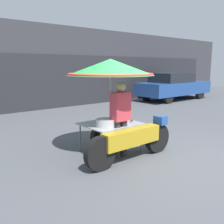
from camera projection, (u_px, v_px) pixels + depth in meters
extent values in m
plane|color=#4C4F54|center=(168.00, 159.00, 4.96)|extent=(36.00, 36.00, 0.00)
cube|color=#38383D|center=(19.00, 67.00, 10.72)|extent=(28.00, 2.00, 3.55)
cube|color=#28282D|center=(29.00, 83.00, 10.05)|extent=(23.80, 0.06, 2.31)
cylinder|color=black|center=(157.00, 138.00, 5.35)|extent=(0.62, 0.14, 0.62)
cylinder|color=black|center=(100.00, 154.00, 4.39)|extent=(0.62, 0.14, 0.62)
cube|color=#B7931E|center=(132.00, 137.00, 4.84)|extent=(1.35, 0.24, 0.32)
cube|color=#234C93|center=(160.00, 120.00, 5.33)|extent=(0.20, 0.24, 0.18)
cylinder|color=black|center=(102.00, 136.00, 5.59)|extent=(0.56, 0.14, 0.56)
cylinder|color=#515156|center=(141.00, 138.00, 5.35)|extent=(0.03, 0.03, 0.61)
cylinder|color=#515156|center=(115.00, 130.00, 5.99)|extent=(0.03, 0.03, 0.61)
cylinder|color=#515156|center=(104.00, 148.00, 4.73)|extent=(0.03, 0.03, 0.61)
cylinder|color=#515156|center=(80.00, 138.00, 5.37)|extent=(0.03, 0.03, 0.61)
cube|color=#9E9EA3|center=(111.00, 124.00, 5.30)|extent=(1.16, 0.99, 0.02)
cylinder|color=#B2B2B7|center=(110.00, 100.00, 5.21)|extent=(0.03, 0.03, 1.01)
cone|color=green|center=(110.00, 67.00, 5.08)|extent=(1.79, 1.79, 0.33)
torus|color=red|center=(110.00, 74.00, 5.11)|extent=(1.75, 1.75, 0.05)
cylinder|color=#B7B7BC|center=(106.00, 123.00, 4.99)|extent=(0.40, 0.40, 0.16)
cylinder|color=#939399|center=(122.00, 119.00, 5.30)|extent=(0.34, 0.34, 0.18)
cylinder|color=#2D2D33|center=(117.00, 139.00, 5.00)|extent=(0.14, 0.14, 0.76)
cylinder|color=#2D2D33|center=(124.00, 138.00, 5.12)|extent=(0.14, 0.14, 0.76)
cube|color=#C13847|center=(120.00, 106.00, 4.94)|extent=(0.38, 0.22, 0.57)
sphere|color=tan|center=(121.00, 87.00, 4.87)|extent=(0.21, 0.21, 0.21)
cylinder|color=black|center=(200.00, 93.00, 14.00)|extent=(0.62, 0.20, 0.62)
cylinder|color=black|center=(178.00, 91.00, 15.09)|extent=(0.62, 0.20, 0.62)
cylinder|color=black|center=(168.00, 97.00, 12.23)|extent=(0.62, 0.20, 0.62)
cylinder|color=black|center=(146.00, 95.00, 13.33)|extent=(0.62, 0.20, 0.62)
cube|color=navy|center=(174.00, 88.00, 13.60)|extent=(4.55, 1.70, 0.65)
cube|color=#1E2328|center=(172.00, 78.00, 13.35)|extent=(2.18, 1.49, 0.49)
cylinder|color=#2D2D33|center=(174.00, 94.00, 15.30)|extent=(0.44, 0.44, 0.23)
sphere|color=#287033|center=(174.00, 87.00, 15.21)|extent=(0.80, 0.80, 0.80)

